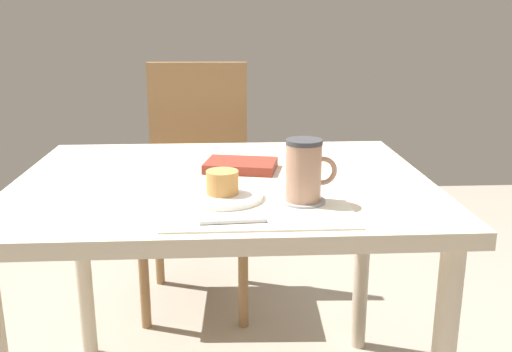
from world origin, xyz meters
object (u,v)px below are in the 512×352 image
object	(u,v)px
dining_table	(223,210)
pastry_plate	(223,196)
small_book	(241,165)
wooden_chair	(197,177)
pastry	(223,182)
coffee_mug	(305,170)

from	to	relation	value
dining_table	pastry_plate	world-z (taller)	pastry_plate
dining_table	small_book	distance (m)	0.13
wooden_chair	small_book	size ratio (longest dim) A/B	5.13
pastry_plate	pastry	bearing A→B (deg)	0.00
pastry	small_book	xyz separation A→B (m)	(0.05, 0.25, -0.03)
pastry_plate	pastry	xyz separation A→B (m)	(0.00, 0.00, 0.03)
dining_table	small_book	world-z (taller)	small_book
coffee_mug	wooden_chair	bearing A→B (deg)	105.70
dining_table	pastry_plate	size ratio (longest dim) A/B	5.73
wooden_chair	pastry	bearing A→B (deg)	98.45
wooden_chair	dining_table	bearing A→B (deg)	99.78
dining_table	pastry	distance (m)	0.22
wooden_chair	pastry	size ratio (longest dim) A/B	13.13
wooden_chair	pastry_plate	bearing A→B (deg)	98.45
pastry_plate	small_book	distance (m)	0.26
wooden_chair	pastry	world-z (taller)	wooden_chair
pastry_plate	coffee_mug	world-z (taller)	coffee_mug
pastry	small_book	distance (m)	0.26
pastry	coffee_mug	world-z (taller)	coffee_mug
wooden_chair	pastry	distance (m)	0.98
dining_table	pastry	bearing A→B (deg)	-89.56
dining_table	small_book	size ratio (longest dim) A/B	5.66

